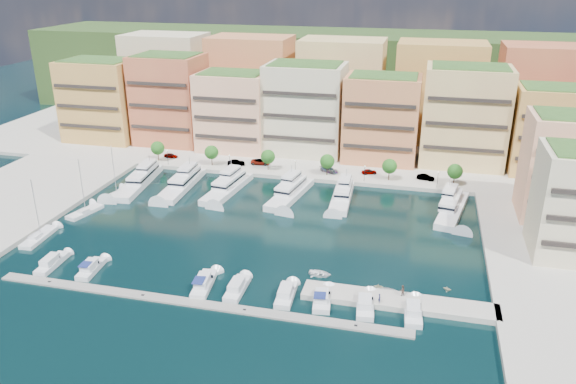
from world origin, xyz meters
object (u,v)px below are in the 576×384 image
tree_2 (268,157)px  cruiser_1 (91,269)px  yacht_1 (183,183)px  car_2 (260,162)px  sailboat_0 (39,238)px  cruiser_6 (286,295)px  lamppost_2 (295,165)px  cruiser_8 (365,306)px  lamppost_1 (230,160)px  tender_0 (320,273)px  tender_2 (388,291)px  car_4 (369,172)px  lamppost_0 (167,155)px  tree_1 (211,152)px  car_1 (236,163)px  yacht_4 (342,195)px  cruiser_9 (413,312)px  cruiser_4 (204,284)px  person_0 (380,298)px  tree_3 (327,161)px  yacht_0 (140,180)px  tree_4 (390,166)px  person_1 (402,290)px  tender_1 (379,286)px  yacht_3 (291,191)px  cruiser_7 (322,300)px  tender_3 (447,289)px  car_5 (426,177)px  yacht_2 (228,186)px  tree_5 (455,171)px  car_3 (329,170)px  yacht_6 (452,207)px  tree_0 (158,148)px  lamppost_3 (365,171)px  car_0 (171,155)px  cruiser_0 (52,264)px  sailboat_2 (116,196)px  cruiser_5 (237,289)px  lamppost_4 (438,177)px

tree_2 → cruiser_1: tree_2 is taller
yacht_1 → car_2: yacht_1 is taller
sailboat_0 → cruiser_6: bearing=-9.6°
lamppost_2 → cruiser_8: bearing=-66.0°
lamppost_1 → tender_0: lamppost_1 is taller
tender_2 → car_4: size_ratio=0.98×
tender_0 → lamppost_0: bearing=51.9°
tree_1 → car_1: bearing=12.3°
lamppost_2 → yacht_4: 18.10m
cruiser_9 → cruiser_4: bearing=-179.9°
cruiser_6 → car_2: bearing=110.2°
tree_1 → person_0: 76.75m
tree_1 → car_4: tree_1 is taller
tree_2 → tree_3: (16.00, 0.00, 0.00)m
yacht_0 → yacht_1: bearing=3.1°
tree_4 → person_1: 54.69m
tender_1 → person_1: (4.04, -2.81, 1.52)m
yacht_3 → cruiser_9: bearing=-55.1°
cruiser_7 → tender_0: 8.83m
tender_3 → tree_4: bearing=34.3°
tree_4 → tender_0: size_ratio=1.38×
yacht_4 → car_5: bearing=39.5°
tree_3 → yacht_2: bearing=-147.5°
tree_1 → lamppost_0: (-12.00, -2.30, -0.92)m
tree_5 → car_3: (-31.82, 2.24, -3.02)m
lamppost_0 → yacht_6: yacht_6 is taller
lamppost_0 → tender_0: size_ratio=1.02×
tree_3 → tree_4: same height
tree_0 → cruiser_9: 92.92m
tree_4 → yacht_6: bearing=-42.8°
lamppost_1 → tender_1: lamppost_1 is taller
lamppost_2 → tree_2: bearing=164.0°
tree_5 → car_4: tree_5 is taller
cruiser_7 → car_1: size_ratio=1.57×
lamppost_3 → car_0: bearing=174.2°
yacht_4 → yacht_0: bearing=-177.6°
yacht_6 → cruiser_0: size_ratio=2.57×
yacht_2 → car_3: yacht_2 is taller
cruiser_8 → car_4: size_ratio=2.03×
cruiser_6 → car_4: 61.94m
tender_1 → tender_0: (-10.65, 1.94, -0.03)m
sailboat_2 → person_1: 75.60m
cruiser_8 → tender_2: bearing=60.3°
cruiser_1 → car_0: (-12.65, 61.49, 1.09)m
cruiser_0 → cruiser_8: bearing=0.0°
tree_4 → cruiser_5: size_ratio=0.69×
lamppost_0 → sailboat_0: 47.23m
cruiser_6 → car_4: (7.15, 61.51, 1.12)m
lamppost_4 → sailboat_0: size_ratio=0.32×
lamppost_0 → person_0: (62.96, -55.01, -1.99)m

